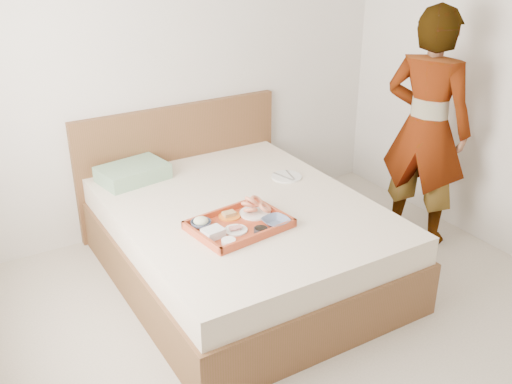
{
  "coord_description": "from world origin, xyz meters",
  "views": [
    {
      "loc": [
        -1.73,
        -1.98,
        2.22
      ],
      "look_at": [
        0.0,
        0.9,
        0.65
      ],
      "focal_mm": 41.09,
      "sensor_mm": 36.0,
      "label": 1
    }
  ],
  "objects_px": {
    "dinner_plate": "(287,177)",
    "tray": "(239,224)",
    "person": "(426,129)",
    "bed": "(242,240)"
  },
  "relations": [
    {
      "from": "dinner_plate",
      "to": "bed",
      "type": "bearing_deg",
      "value": -156.37
    },
    {
      "from": "dinner_plate",
      "to": "tray",
      "type": "bearing_deg",
      "value": -144.03
    },
    {
      "from": "dinner_plate",
      "to": "person",
      "type": "relative_size",
      "value": 0.13
    },
    {
      "from": "tray",
      "to": "person",
      "type": "relative_size",
      "value": 0.33
    },
    {
      "from": "bed",
      "to": "person",
      "type": "bearing_deg",
      "value": -8.52
    },
    {
      "from": "tray",
      "to": "dinner_plate",
      "type": "distance_m",
      "value": 0.82
    },
    {
      "from": "dinner_plate",
      "to": "person",
      "type": "distance_m",
      "value": 1.05
    },
    {
      "from": "tray",
      "to": "person",
      "type": "xyz_separation_m",
      "value": [
        1.56,
        0.06,
        0.31
      ]
    },
    {
      "from": "bed",
      "to": "dinner_plate",
      "type": "xyz_separation_m",
      "value": [
        0.5,
        0.22,
        0.27
      ]
    },
    {
      "from": "person",
      "to": "tray",
      "type": "bearing_deg",
      "value": 69.19
    }
  ]
}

